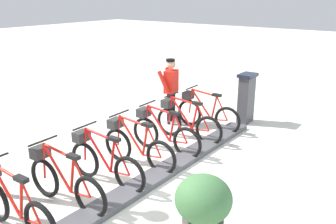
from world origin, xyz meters
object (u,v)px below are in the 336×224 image
at_px(worker_near_rack, 171,89).
at_px(planter_bush, 203,206).
at_px(bike_docked_0, 205,112).
at_px(bike_docked_2, 163,133).
at_px(bike_docked_5, 63,180).
at_px(payment_kiosk, 246,97).
at_px(bike_docked_3, 136,146).
at_px(bike_docked_4, 103,161).
at_px(bike_docked_1, 186,122).
at_px(bike_docked_6, 12,204).

height_order(worker_near_rack, planter_bush, worker_near_rack).
relative_size(bike_docked_0, bike_docked_2, 1.00).
relative_size(bike_docked_5, worker_near_rack, 1.04).
bearing_deg(worker_near_rack, planter_bush, 131.32).
height_order(payment_kiosk, planter_bush, payment_kiosk).
bearing_deg(bike_docked_0, bike_docked_3, 90.00).
distance_m(bike_docked_2, planter_bush, 3.02).
distance_m(payment_kiosk, worker_near_rack, 1.94).
bearing_deg(bike_docked_0, bike_docked_4, 90.00).
distance_m(bike_docked_1, worker_near_rack, 1.27).
xyz_separation_m(payment_kiosk, bike_docked_4, (0.57, 4.47, -0.24)).
height_order(bike_docked_1, bike_docked_5, same).
height_order(payment_kiosk, bike_docked_4, payment_kiosk).
height_order(bike_docked_2, bike_docked_6, same).
bearing_deg(bike_docked_5, bike_docked_0, -90.00).
distance_m(worker_near_rack, planter_bush, 4.81).
bearing_deg(bike_docked_3, payment_kiosk, -98.99).
height_order(payment_kiosk, bike_docked_0, payment_kiosk).
distance_m(bike_docked_6, worker_near_rack, 5.09).
bearing_deg(bike_docked_2, bike_docked_5, 90.00).
height_order(bike_docked_2, planter_bush, bike_docked_2).
distance_m(bike_docked_3, bike_docked_5, 1.71).
height_order(payment_kiosk, bike_docked_3, payment_kiosk).
relative_size(bike_docked_1, bike_docked_2, 1.00).
relative_size(bike_docked_2, bike_docked_6, 1.00).
xyz_separation_m(bike_docked_2, bike_docked_5, (0.00, 2.56, 0.00)).
xyz_separation_m(bike_docked_3, bike_docked_6, (0.00, 2.56, 0.00)).
relative_size(payment_kiosk, bike_docked_5, 0.74).
bearing_deg(payment_kiosk, worker_near_rack, 38.49).
bearing_deg(bike_docked_1, bike_docked_5, 90.00).
bearing_deg(bike_docked_0, payment_kiosk, -118.54).
bearing_deg(bike_docked_5, bike_docked_2, -90.00).
xyz_separation_m(bike_docked_5, planter_bush, (-2.23, -0.52, 0.11)).
bearing_deg(bike_docked_3, bike_docked_5, 90.00).
height_order(bike_docked_0, bike_docked_2, same).
xyz_separation_m(bike_docked_1, worker_near_rack, (0.94, -0.71, 0.48)).
distance_m(bike_docked_3, worker_near_rack, 2.63).
bearing_deg(bike_docked_4, bike_docked_2, -90.00).
bearing_deg(bike_docked_2, bike_docked_3, 90.00).
bearing_deg(bike_docked_2, bike_docked_1, -90.00).
height_order(payment_kiosk, bike_docked_6, payment_kiosk).
distance_m(bike_docked_4, bike_docked_5, 0.85).
height_order(bike_docked_4, bike_docked_5, same).
relative_size(bike_docked_2, worker_near_rack, 1.04).
bearing_deg(bike_docked_0, bike_docked_6, 90.00).
bearing_deg(bike_docked_1, payment_kiosk, -106.70).
bearing_deg(bike_docked_5, payment_kiosk, -96.13).
bearing_deg(planter_bush, bike_docked_2, -42.47).
relative_size(bike_docked_0, worker_near_rack, 1.04).
bearing_deg(bike_docked_3, bike_docked_6, 90.00).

